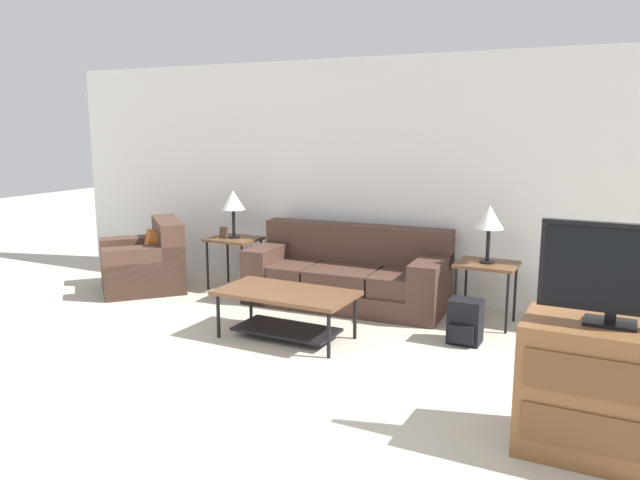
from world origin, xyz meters
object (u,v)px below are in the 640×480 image
(armchair, at_px, (146,264))
(side_table_right, at_px, (487,269))
(backpack, at_px, (465,322))
(coffee_table, at_px, (286,303))
(television, at_px, (614,271))
(table_lamp_left, at_px, (233,201))
(side_table_left, at_px, (234,243))
(couch, at_px, (348,277))
(table_lamp_right, at_px, (489,219))
(tv_console, at_px, (604,390))

(armchair, relative_size, side_table_right, 2.15)
(armchair, relative_size, backpack, 3.28)
(side_table_right, bearing_deg, armchair, -172.76)
(coffee_table, xyz_separation_m, television, (2.62, -0.90, 0.77))
(table_lamp_left, bearing_deg, side_table_left, -71.57)
(couch, relative_size, table_lamp_right, 3.89)
(table_lamp_left, height_order, television, television)
(table_lamp_right, xyz_separation_m, tv_console, (1.13, -2.13, -0.63))
(side_table_right, height_order, table_lamp_right, table_lamp_right)
(coffee_table, relative_size, side_table_right, 2.04)
(table_lamp_right, bearing_deg, table_lamp_left, 180.00)
(television, relative_size, backpack, 2.01)
(backpack, bearing_deg, coffee_table, -157.47)
(coffee_table, xyz_separation_m, table_lamp_right, (1.49, 1.22, 0.70))
(side_table_right, height_order, table_lamp_left, table_lamp_left)
(side_table_right, height_order, backpack, side_table_right)
(armchair, height_order, side_table_left, armchair)
(armchair, relative_size, side_table_left, 2.15)
(tv_console, xyz_separation_m, backpack, (-1.17, 1.51, -0.20))
(side_table_left, bearing_deg, side_table_right, 0.00)
(couch, bearing_deg, table_lamp_left, -179.56)
(table_lamp_right, bearing_deg, couch, 179.56)
(side_table_right, xyz_separation_m, table_lamp_left, (-2.89, 0.00, 0.49))
(coffee_table, relative_size, table_lamp_left, 2.23)
(coffee_table, relative_size, television, 1.55)
(television, bearing_deg, couch, 140.40)
(couch, height_order, coffee_table, couch)
(table_lamp_right, distance_m, television, 2.41)
(table_lamp_right, bearing_deg, tv_console, -61.92)
(coffee_table, height_order, side_table_left, side_table_left)
(tv_console, relative_size, television, 1.17)
(armchair, xyz_separation_m, table_lamp_right, (3.80, 0.48, 0.73))
(couch, relative_size, tv_console, 2.33)
(armchair, distance_m, side_table_right, 3.84)
(side_table_left, relative_size, table_lamp_left, 1.09)
(table_lamp_left, distance_m, television, 4.55)
(tv_console, distance_m, television, 0.70)
(coffee_table, xyz_separation_m, table_lamp_left, (-1.40, 1.22, 0.70))
(backpack, bearing_deg, side_table_left, 167.73)
(table_lamp_right, bearing_deg, side_table_left, -180.00)
(armchair, distance_m, backpack, 3.77)
(couch, height_order, tv_console, couch)
(side_table_left, distance_m, table_lamp_right, 2.93)
(coffee_table, xyz_separation_m, backpack, (1.45, 0.60, -0.13))
(table_lamp_left, bearing_deg, coffee_table, -41.09)
(side_table_left, distance_m, tv_console, 4.56)
(armchair, bearing_deg, table_lamp_right, 7.24)
(couch, relative_size, backpack, 5.45)
(table_lamp_left, height_order, table_lamp_right, same)
(coffee_table, height_order, tv_console, tv_console)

